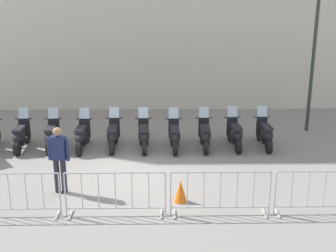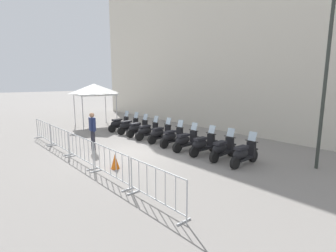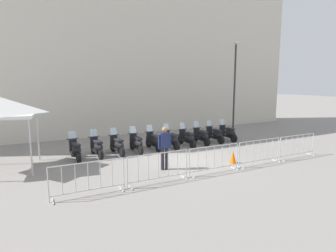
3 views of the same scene
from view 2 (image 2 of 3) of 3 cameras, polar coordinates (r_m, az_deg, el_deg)
name	(u,v)px [view 2 (image 2 of 3)]	position (r m, az deg, el deg)	size (l,w,h in m)	color
ground_plane	(129,152)	(12.01, -8.39, -5.63)	(120.00, 120.00, 0.00)	gray
building_facade	(243,2)	(18.00, 15.90, 24.47)	(28.00, 2.40, 15.57)	beige
motorcycle_0	(119,124)	(16.67, -10.48, 0.41)	(0.69, 1.71, 1.24)	black
motorcycle_1	(129,126)	(15.87, -8.49, -0.02)	(0.68, 1.71, 1.24)	black
motorcycle_2	(138,128)	(15.06, -6.54, -0.54)	(0.69, 1.71, 1.24)	black
motorcycle_3	(148,131)	(14.26, -4.42, -1.12)	(0.61, 1.72, 1.24)	black
motorcycle_4	(160,134)	(13.54, -1.68, -1.71)	(0.64, 1.72, 1.24)	black
motorcycle_5	(172,137)	(12.78, 0.94, -2.44)	(0.69, 1.71, 1.24)	black
motorcycle_6	(186,141)	(12.05, 3.87, -3.25)	(0.65, 1.72, 1.24)	black
motorcycle_7	(203,145)	(11.46, 7.58, -4.04)	(0.62, 1.72, 1.24)	black
motorcycle_8	(222,149)	(10.90, 11.70, -4.91)	(0.69, 1.71, 1.24)	black
motorcycle_9	(244,154)	(10.38, 16.06, -5.89)	(0.65, 1.72, 1.24)	black
barrier_segment_0	(43,131)	(15.28, -25.41, -1.05)	(2.26, 0.77, 1.07)	#B2B5B7
barrier_segment_1	(59,139)	(13.05, -22.54, -2.64)	(2.26, 0.77, 1.07)	#B2B5B7
barrier_segment_2	(80,150)	(10.88, -18.49, -4.88)	(2.26, 0.77, 1.07)	#B2B5B7
barrier_segment_3	(110,164)	(8.81, -12.42, -8.14)	(2.26, 0.77, 1.07)	#B2B5B7
barrier_segment_4	(156,187)	(6.94, -2.67, -13.08)	(2.26, 0.77, 1.07)	#B2B5B7
street_lamp	(327,66)	(10.78, 31.19, 11.06)	(0.36, 0.36, 6.17)	#2D332D
officer_near_row_end	(93,129)	(12.61, -16.05, -0.58)	(0.55, 0.22, 1.73)	#23232D
canopy_tent	(94,89)	(18.75, -15.72, 7.63)	(2.51, 2.51, 2.91)	silver
traffic_cone	(115,161)	(9.92, -11.40, -7.52)	(0.32, 0.32, 0.55)	orange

